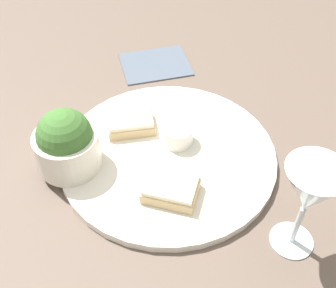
{
  "coord_description": "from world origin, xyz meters",
  "views": [
    {
      "loc": [
        -0.06,
        0.47,
        0.52
      ],
      "look_at": [
        0.0,
        0.0,
        0.03
      ],
      "focal_mm": 45.0,
      "sensor_mm": 36.0,
      "label": 1
    }
  ],
  "objects_px": {
    "napkin": "(155,64)",
    "sauce_ramekin": "(177,134)",
    "cheese_toast_far": "(171,189)",
    "salad_bowl": "(66,143)",
    "cheese_toast_near": "(131,122)",
    "wine_glass": "(310,193)"
  },
  "relations": [
    {
      "from": "salad_bowl",
      "to": "cheese_toast_far",
      "type": "distance_m",
      "value": 0.17
    },
    {
      "from": "wine_glass",
      "to": "salad_bowl",
      "type": "bearing_deg",
      "value": -14.67
    },
    {
      "from": "salad_bowl",
      "to": "napkin",
      "type": "distance_m",
      "value": 0.32
    },
    {
      "from": "sauce_ramekin",
      "to": "cheese_toast_far",
      "type": "bearing_deg",
      "value": 91.73
    },
    {
      "from": "wine_glass",
      "to": "napkin",
      "type": "distance_m",
      "value": 0.48
    },
    {
      "from": "salad_bowl",
      "to": "sauce_ramekin",
      "type": "height_order",
      "value": "salad_bowl"
    },
    {
      "from": "salad_bowl",
      "to": "sauce_ramekin",
      "type": "xyz_separation_m",
      "value": [
        -0.16,
        -0.07,
        -0.03
      ]
    },
    {
      "from": "cheese_toast_far",
      "to": "napkin",
      "type": "relative_size",
      "value": 0.5
    },
    {
      "from": "sauce_ramekin",
      "to": "salad_bowl",
      "type": "bearing_deg",
      "value": 24.0
    },
    {
      "from": "cheese_toast_near",
      "to": "napkin",
      "type": "height_order",
      "value": "cheese_toast_near"
    },
    {
      "from": "cheese_toast_near",
      "to": "napkin",
      "type": "bearing_deg",
      "value": -92.72
    },
    {
      "from": "salad_bowl",
      "to": "cheese_toast_near",
      "type": "height_order",
      "value": "salad_bowl"
    },
    {
      "from": "napkin",
      "to": "sauce_ramekin",
      "type": "bearing_deg",
      "value": 107.44
    },
    {
      "from": "napkin",
      "to": "cheese_toast_far",
      "type": "bearing_deg",
      "value": 102.51
    },
    {
      "from": "wine_glass",
      "to": "sauce_ramekin",
      "type": "bearing_deg",
      "value": -41.99
    },
    {
      "from": "salad_bowl",
      "to": "cheese_toast_far",
      "type": "relative_size",
      "value": 1.21
    },
    {
      "from": "cheese_toast_far",
      "to": "wine_glass",
      "type": "xyz_separation_m",
      "value": [
        -0.18,
        0.05,
        0.08
      ]
    },
    {
      "from": "salad_bowl",
      "to": "napkin",
      "type": "xyz_separation_m",
      "value": [
        -0.09,
        -0.31,
        -0.06
      ]
    },
    {
      "from": "cheese_toast_near",
      "to": "cheese_toast_far",
      "type": "distance_m",
      "value": 0.16
    },
    {
      "from": "sauce_ramekin",
      "to": "cheese_toast_far",
      "type": "relative_size",
      "value": 0.61
    },
    {
      "from": "sauce_ramekin",
      "to": "napkin",
      "type": "bearing_deg",
      "value": -72.56
    },
    {
      "from": "cheese_toast_near",
      "to": "wine_glass",
      "type": "bearing_deg",
      "value": 145.01
    }
  ]
}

